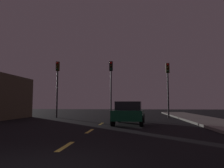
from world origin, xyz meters
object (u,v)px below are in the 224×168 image
(traffic_signal_left, at_px, (57,78))
(traffic_signal_center, at_px, (111,78))
(car_stopped_ahead, at_px, (129,113))
(traffic_signal_right, at_px, (168,79))

(traffic_signal_left, distance_m, traffic_signal_center, 5.20)
(traffic_signal_center, distance_m, car_stopped_ahead, 6.93)
(traffic_signal_center, bearing_deg, car_stopped_ahead, -73.34)
(traffic_signal_left, relative_size, traffic_signal_right, 1.07)
(traffic_signal_right, xyz_separation_m, car_stopped_ahead, (-3.45, -6.01, -2.79))
(traffic_signal_left, distance_m, traffic_signal_right, 10.45)
(traffic_signal_center, xyz_separation_m, car_stopped_ahead, (1.80, -6.01, -2.95))
(traffic_signal_center, bearing_deg, traffic_signal_right, -0.01)
(traffic_signal_left, bearing_deg, traffic_signal_right, -0.00)
(traffic_signal_right, distance_m, car_stopped_ahead, 7.46)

